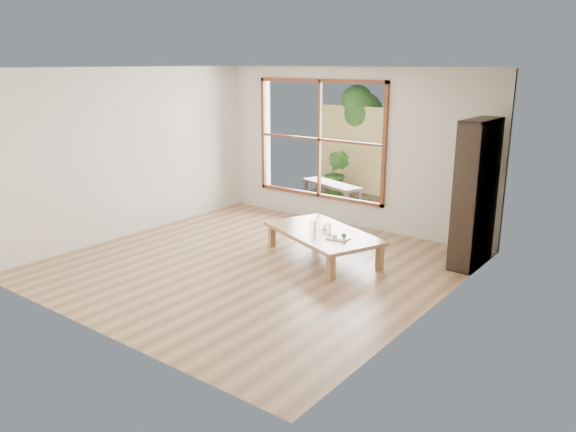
# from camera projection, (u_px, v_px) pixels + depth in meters

# --- Properties ---
(ground) EXTENTS (5.00, 5.00, 0.00)m
(ground) POSITION_uv_depth(u_px,v_px,m) (255.00, 264.00, 7.67)
(ground) COLOR tan
(ground) RESTS_ON ground
(low_table) EXTENTS (1.95, 1.54, 0.37)m
(low_table) POSITION_uv_depth(u_px,v_px,m) (323.00, 234.00, 7.87)
(low_table) COLOR tan
(low_table) RESTS_ON ground
(floor_cushion) EXTENTS (0.65, 0.65, 0.09)m
(floor_cushion) POSITION_uv_depth(u_px,v_px,m) (309.00, 227.00, 9.22)
(floor_cushion) COLOR silver
(floor_cushion) RESTS_ON ground
(bookshelf) EXTENTS (0.31, 0.89, 1.97)m
(bookshelf) POSITION_uv_depth(u_px,v_px,m) (475.00, 194.00, 7.43)
(bookshelf) COLOR black
(bookshelf) RESTS_ON ground
(glass_tall) EXTENTS (0.08, 0.08, 0.15)m
(glass_tall) POSITION_uv_depth(u_px,v_px,m) (313.00, 225.00, 7.89)
(glass_tall) COLOR silver
(glass_tall) RESTS_ON low_table
(glass_mid) EXTENTS (0.06, 0.06, 0.09)m
(glass_mid) POSITION_uv_depth(u_px,v_px,m) (329.00, 232.00, 7.69)
(glass_mid) COLOR silver
(glass_mid) RESTS_ON low_table
(glass_short) EXTENTS (0.08, 0.08, 0.10)m
(glass_short) POSITION_uv_depth(u_px,v_px,m) (328.00, 225.00, 7.98)
(glass_short) COLOR silver
(glass_short) RESTS_ON low_table
(glass_small) EXTENTS (0.06, 0.06, 0.08)m
(glass_small) POSITION_uv_depth(u_px,v_px,m) (323.00, 227.00, 7.95)
(glass_small) COLOR silver
(glass_small) RESTS_ON low_table
(food_tray) EXTENTS (0.29, 0.22, 0.09)m
(food_tray) POSITION_uv_depth(u_px,v_px,m) (339.00, 238.00, 7.52)
(food_tray) COLOR white
(food_tray) RESTS_ON low_table
(deck) EXTENTS (2.80, 2.00, 0.05)m
(deck) POSITION_uv_depth(u_px,v_px,m) (352.00, 206.00, 10.75)
(deck) COLOR #3C342B
(deck) RESTS_ON ground
(garden_bench) EXTENTS (1.38, 0.78, 0.42)m
(garden_bench) POSITION_uv_depth(u_px,v_px,m) (331.00, 186.00, 10.67)
(garden_bench) COLOR black
(garden_bench) RESTS_ON deck
(bamboo_fence) EXTENTS (2.80, 0.06, 1.80)m
(bamboo_fence) POSITION_uv_depth(u_px,v_px,m) (379.00, 153.00, 11.28)
(bamboo_fence) COLOR tan
(bamboo_fence) RESTS_ON ground
(shrub_right) EXTENTS (0.85, 0.75, 0.88)m
(shrub_right) POSITION_uv_depth(u_px,v_px,m) (410.00, 181.00, 10.77)
(shrub_right) COLOR #305920
(shrub_right) RESTS_ON deck
(shrub_left) EXTENTS (0.53, 0.44, 0.95)m
(shrub_left) POSITION_uv_depth(u_px,v_px,m) (337.00, 172.00, 11.40)
(shrub_left) COLOR #305920
(shrub_left) RESTS_ON deck
(garden_tree) EXTENTS (1.04, 0.85, 2.22)m
(garden_tree) POSITION_uv_depth(u_px,v_px,m) (359.00, 114.00, 11.71)
(garden_tree) COLOR #4C3D2D
(garden_tree) RESTS_ON ground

